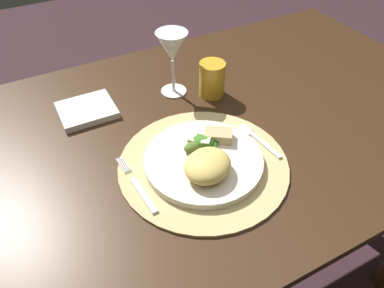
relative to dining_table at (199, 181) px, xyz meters
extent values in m
plane|color=#362026|center=(0.00, 0.00, -0.57)|extent=(6.00, 6.00, 0.00)
cube|color=#372213|center=(0.00, 0.00, 0.18)|extent=(1.40, 0.81, 0.02)
cylinder|color=#342711|center=(0.62, 0.32, -0.20)|extent=(0.08, 0.08, 0.74)
cylinder|color=tan|center=(-0.06, -0.11, 0.19)|extent=(0.35, 0.35, 0.01)
cylinder|color=silver|center=(-0.06, -0.11, 0.20)|extent=(0.24, 0.24, 0.02)
ellipsoid|color=#E3BF5F|center=(-0.07, -0.16, 0.23)|extent=(0.13, 0.12, 0.04)
ellipsoid|color=#295D25|center=(-0.03, -0.08, 0.22)|extent=(0.06, 0.06, 0.01)
ellipsoid|color=#517C2A|center=(-0.03, -0.08, 0.22)|extent=(0.05, 0.06, 0.01)
ellipsoid|color=#337E2C|center=(-0.02, -0.07, 0.22)|extent=(0.06, 0.04, 0.01)
ellipsoid|color=#4C6724|center=(-0.06, -0.08, 0.22)|extent=(0.06, 0.04, 0.02)
ellipsoid|color=#3C7923|center=(-0.04, -0.08, 0.22)|extent=(0.07, 0.06, 0.02)
cube|color=beige|center=(-0.06, -0.06, 0.23)|extent=(0.03, 0.03, 0.01)
cube|color=beige|center=(-0.04, -0.09, 0.23)|extent=(0.03, 0.03, 0.01)
cube|color=tan|center=(0.00, -0.08, 0.22)|extent=(0.07, 0.06, 0.02)
cube|color=silver|center=(-0.20, -0.14, 0.20)|extent=(0.02, 0.10, 0.00)
cube|color=silver|center=(-0.21, -0.04, 0.20)|extent=(0.01, 0.05, 0.00)
cube|color=silver|center=(-0.21, -0.04, 0.20)|extent=(0.01, 0.05, 0.00)
cube|color=silver|center=(-0.20, -0.04, 0.20)|extent=(0.01, 0.05, 0.00)
cube|color=silver|center=(-0.20, -0.04, 0.20)|extent=(0.01, 0.05, 0.00)
cube|color=silver|center=(0.09, -0.13, 0.20)|extent=(0.02, 0.09, 0.00)
ellipsoid|color=silver|center=(0.08, -0.07, 0.20)|extent=(0.03, 0.04, 0.01)
cube|color=silver|center=(-0.22, 0.17, 0.20)|extent=(0.13, 0.11, 0.02)
cylinder|color=silver|center=(0.01, 0.16, 0.19)|extent=(0.07, 0.07, 0.00)
cylinder|color=silver|center=(0.01, 0.16, 0.24)|extent=(0.01, 0.01, 0.09)
cone|color=silver|center=(0.01, 0.16, 0.32)|extent=(0.08, 0.08, 0.07)
cylinder|color=gold|center=(0.09, 0.10, 0.23)|extent=(0.07, 0.07, 0.09)
camera|label=1|loc=(-0.33, -0.58, 0.74)|focal=34.74mm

